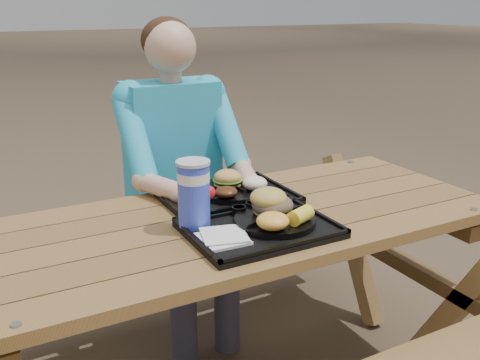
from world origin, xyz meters
name	(u,v)px	position (x,y,z in m)	size (l,w,h in m)	color
picnic_table	(240,312)	(0.00, 0.00, 0.38)	(1.80, 1.49, 0.75)	#999999
tray_near	(259,229)	(-0.01, -0.15, 0.76)	(0.45, 0.35, 0.02)	black
tray_far	(228,198)	(0.03, 0.16, 0.76)	(0.45, 0.35, 0.02)	black
plate_near	(275,221)	(0.05, -0.15, 0.78)	(0.26, 0.26, 0.02)	black
plate_far	(234,191)	(0.06, 0.17, 0.78)	(0.26, 0.26, 0.02)	black
napkin_stack	(223,238)	(-0.16, -0.18, 0.78)	(0.14, 0.14, 0.02)	silver
soda_cup	(194,195)	(-0.18, -0.04, 0.87)	(0.10, 0.10, 0.20)	#1A30C3
condiment_bbq	(239,211)	(-0.02, -0.03, 0.78)	(0.05, 0.05, 0.03)	#320805
condiment_mustard	(253,206)	(0.04, -0.02, 0.78)	(0.05, 0.05, 0.03)	yellow
sandwich	(273,194)	(0.06, -0.11, 0.86)	(0.13, 0.13, 0.13)	gold
mac_cheese	(273,221)	(-0.01, -0.22, 0.82)	(0.10, 0.10, 0.05)	#FCB742
corn_cob	(301,215)	(0.09, -0.22, 0.81)	(0.08, 0.08, 0.05)	yellow
cutlery_far	(181,202)	(-0.15, 0.16, 0.77)	(0.03, 0.17, 0.01)	black
burger	(228,174)	(0.06, 0.20, 0.84)	(0.10, 0.10, 0.09)	gold
baked_beans	(226,192)	(0.00, 0.10, 0.81)	(0.08, 0.08, 0.04)	#4A210E
potato_salad	(255,183)	(0.12, 0.11, 0.82)	(0.09, 0.09, 0.05)	white
diner	(175,194)	(0.00, 0.60, 0.64)	(0.48, 0.84, 1.28)	#17A696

